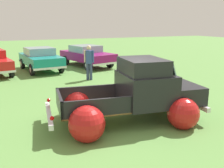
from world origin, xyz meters
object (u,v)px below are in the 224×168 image
at_px(vintage_pickup_truck, 137,97).
at_px(lane_cone_1, 167,89).
at_px(spectator_0, 89,60).
at_px(show_car_1, 40,58).
at_px(show_car_2, 87,55).

distance_m(vintage_pickup_truck, lane_cone_1, 3.03).
height_order(spectator_0, lane_cone_1, spectator_0).
bearing_deg(vintage_pickup_truck, show_car_1, 105.23).
relative_size(show_car_2, spectator_0, 2.66).
bearing_deg(vintage_pickup_truck, spectator_0, 92.27).
bearing_deg(vintage_pickup_truck, lane_cone_1, 43.54).
bearing_deg(show_car_2, lane_cone_1, -10.14).
relative_size(vintage_pickup_truck, lane_cone_1, 7.68).
bearing_deg(show_car_1, lane_cone_1, 18.70).
distance_m(vintage_pickup_truck, spectator_0, 6.08).
bearing_deg(lane_cone_1, show_car_2, 93.06).
xyz_separation_m(vintage_pickup_truck, show_car_2, (1.99, 10.25, 0.03)).
xyz_separation_m(show_car_1, lane_cone_1, (3.65, -8.19, -0.47)).
bearing_deg(show_car_1, vintage_pickup_truck, 1.58).
xyz_separation_m(show_car_2, lane_cone_1, (0.46, -8.52, -0.47)).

